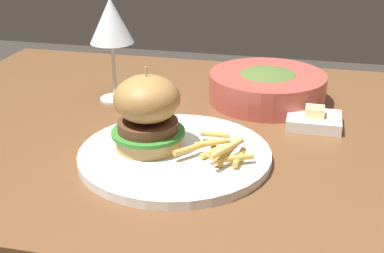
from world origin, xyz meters
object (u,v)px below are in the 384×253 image
main_plate (175,155)px  soup_bowl (267,86)px  wine_glass (111,23)px  butter_dish (314,120)px  burger_sandwich (147,112)px

main_plate → soup_bowl: (0.11, 0.28, 0.02)m
wine_glass → butter_dish: size_ratio=2.15×
wine_glass → soup_bowl: size_ratio=0.89×
main_plate → burger_sandwich: bearing=173.2°
main_plate → burger_sandwich: (-0.04, 0.01, 0.06)m
butter_dish → soup_bowl: bearing=131.8°
butter_dish → soup_bowl: 0.14m
burger_sandwich → soup_bowl: 0.32m
main_plate → soup_bowl: size_ratio=1.31×
wine_glass → soup_bowl: (0.29, 0.06, -0.12)m
burger_sandwich → wine_glass: bearing=122.2°
wine_glass → butter_dish: bearing=-6.6°
main_plate → wine_glass: 0.32m
burger_sandwich → main_plate: bearing=-6.8°
main_plate → burger_sandwich: burger_sandwich is taller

